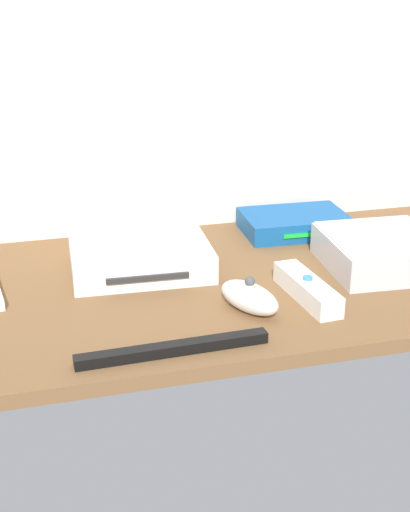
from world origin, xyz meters
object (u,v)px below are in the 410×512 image
game_console (140,257)px  remote_wand (307,289)px  remote_nunchuk (249,297)px  sensor_bar (173,349)px  network_router (294,223)px  mini_computer (381,251)px

game_console → remote_wand: 26.44cm
remote_wand → remote_nunchuk: 9.24cm
remote_wand → sensor_bar: bearing=-159.1°
network_router → sensor_bar: network_router is taller
remote_nunchuk → sensor_bar: remote_nunchuk is taller
mini_computer → network_router: 19.69cm
game_console → sensor_bar: (-0.81, -26.46, -1.50)cm
game_console → mini_computer: mini_computer is taller
network_router → remote_nunchuk: remote_nunchuk is taller
mini_computer → remote_nunchuk: 26.31cm
sensor_bar → mini_computer: bearing=24.1°
game_console → remote_nunchuk: (11.78, -17.73, -0.16)cm
network_router → remote_nunchuk: (-17.53, -27.54, 0.34)cm
mini_computer → sensor_bar: mini_computer is taller
game_console → network_router: bearing=21.3°
network_router → sensor_bar: 47.15cm
mini_computer → remote_nunchuk: mini_computer is taller
remote_nunchuk → game_console: bearing=96.8°
mini_computer → remote_nunchuk: bearing=-159.5°
game_console → sensor_bar: 26.51cm
network_router → remote_wand: same height
sensor_bar → network_router: bearing=48.7°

